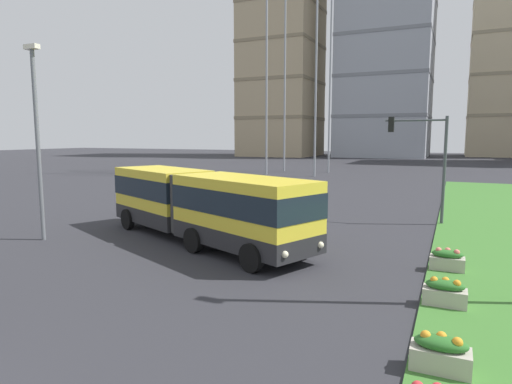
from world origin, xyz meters
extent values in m
cube|color=yellow|center=(0.67, 12.53, 1.73)|extent=(6.50, 4.62, 2.55)
cube|color=#262628|center=(0.67, 12.53, 0.80)|extent=(6.53, 4.65, 0.70)
cube|color=#19232D|center=(0.67, 12.53, 2.15)|extent=(6.55, 4.67, 0.90)
cube|color=yellow|center=(-4.92, 14.97, 1.73)|extent=(5.77, 4.42, 2.55)
cube|color=#262628|center=(-4.92, 14.97, 0.80)|extent=(5.79, 4.45, 0.70)
cube|color=#19232D|center=(-4.92, 14.97, 2.15)|extent=(5.82, 4.48, 0.90)
cylinder|color=#383838|center=(-2.09, 13.69, 1.72)|extent=(2.40, 2.40, 2.45)
cylinder|color=black|center=(2.82, 12.99, 0.50)|extent=(1.03, 0.64, 1.00)
cylinder|color=black|center=(1.85, 10.69, 0.50)|extent=(1.03, 0.64, 1.00)
cylinder|color=black|center=(-0.32, 14.30, 0.50)|extent=(1.03, 0.64, 1.00)
cylinder|color=black|center=(-1.28, 12.00, 0.50)|extent=(1.03, 0.64, 1.00)
cylinder|color=black|center=(-5.59, 16.64, 0.50)|extent=(1.03, 0.67, 1.00)
cylinder|color=black|center=(-6.62, 14.37, 0.50)|extent=(1.03, 0.67, 1.00)
sphere|color=#F9EFC6|center=(3.81, 12.20, 0.80)|extent=(0.24, 0.24, 0.24)
sphere|color=#F9EFC6|center=(3.11, 10.54, 0.80)|extent=(0.24, 0.24, 0.24)
cube|color=silver|center=(-6.00, 20.47, 0.58)|extent=(4.47, 1.99, 0.80)
cube|color=black|center=(-6.15, 20.48, 1.28)|extent=(2.45, 1.78, 0.60)
cylinder|color=black|center=(-4.46, 21.31, 0.32)|extent=(0.65, 0.25, 0.64)
cylinder|color=black|center=(-4.54, 19.51, 0.32)|extent=(0.65, 0.25, 0.64)
cylinder|color=black|center=(-7.46, 21.43, 0.32)|extent=(0.65, 0.25, 0.64)
cylinder|color=black|center=(-7.54, 19.64, 0.32)|extent=(0.65, 0.25, 0.64)
cube|color=#B7AD9E|center=(7.85, 6.50, 0.30)|extent=(1.10, 0.56, 0.44)
ellipsoid|color=#2D6B28|center=(7.85, 6.50, 0.62)|extent=(0.99, 0.50, 0.28)
sphere|color=orange|center=(7.57, 6.50, 0.72)|extent=(0.20, 0.20, 0.20)
sphere|color=orange|center=(7.85, 6.58, 0.72)|extent=(0.20, 0.20, 0.20)
sphere|color=orange|center=(8.13, 6.44, 0.72)|extent=(0.20, 0.20, 0.20)
cube|color=#B7AD9E|center=(7.85, 10.10, 0.30)|extent=(1.10, 0.56, 0.44)
ellipsoid|color=#2D6B28|center=(7.85, 10.10, 0.62)|extent=(0.99, 0.50, 0.28)
sphere|color=orange|center=(7.57, 10.10, 0.72)|extent=(0.20, 0.20, 0.20)
sphere|color=orange|center=(7.85, 10.18, 0.72)|extent=(0.20, 0.20, 0.20)
sphere|color=orange|center=(8.13, 10.04, 0.72)|extent=(0.20, 0.20, 0.20)
cube|color=#B7AD9E|center=(7.85, 13.50, 0.30)|extent=(1.10, 0.56, 0.44)
ellipsoid|color=#2D6B28|center=(7.85, 13.50, 0.62)|extent=(0.99, 0.50, 0.28)
sphere|color=#EF7566|center=(7.57, 13.50, 0.72)|extent=(0.20, 0.20, 0.20)
sphere|color=#EF7566|center=(7.85, 13.58, 0.72)|extent=(0.20, 0.20, 0.20)
sphere|color=#EF7566|center=(8.13, 13.44, 0.72)|extent=(0.20, 0.20, 0.20)
cylinder|color=#474C51|center=(7.45, 22.00, 2.79)|extent=(0.16, 0.16, 5.58)
cylinder|color=#474C51|center=(5.94, 22.00, 5.38)|extent=(3.00, 0.10, 0.10)
cube|color=black|center=(4.74, 22.00, 5.18)|extent=(0.28, 0.28, 0.80)
sphere|color=red|center=(4.74, 22.00, 5.43)|extent=(0.16, 0.16, 0.16)
sphere|color=yellow|center=(4.74, 22.00, 5.17)|extent=(0.16, 0.16, 0.16)
sphere|color=green|center=(4.74, 22.00, 4.91)|extent=(0.16, 0.16, 0.16)
cylinder|color=slate|center=(-8.50, 11.06, 4.09)|extent=(0.18, 0.18, 8.18)
cube|color=white|center=(-8.50, 11.06, 8.28)|extent=(0.70, 0.28, 0.20)
cube|color=tan|center=(-30.00, 95.16, 25.26)|extent=(16.12, 17.36, 50.51)
cube|color=#85765B|center=(-30.00, 95.16, 8.77)|extent=(16.32, 17.56, 0.70)
cube|color=#85765B|center=(-30.00, 95.16, 17.19)|extent=(16.32, 17.56, 0.70)
cube|color=#85765B|center=(-30.00, 95.16, 25.61)|extent=(16.32, 17.56, 0.70)
cube|color=#85765B|center=(-30.00, 95.16, 34.02)|extent=(16.32, 17.56, 0.70)
cube|color=#9EA3AD|center=(-7.17, 100.66, 25.58)|extent=(19.18, 19.77, 51.15)
cube|color=gray|center=(-7.17, 100.66, 8.88)|extent=(19.38, 19.97, 0.70)
cube|color=gray|center=(-7.17, 100.66, 17.40)|extent=(19.38, 19.97, 0.70)
cube|color=gray|center=(-7.17, 100.66, 25.93)|extent=(19.38, 19.97, 0.70)
cylinder|color=gray|center=(-6.65, 51.73, 17.17)|extent=(0.24, 0.24, 34.34)
cylinder|color=gray|center=(-12.65, 51.73, 17.17)|extent=(0.24, 0.24, 34.34)
cylinder|color=gray|center=(-6.65, 45.73, 17.17)|extent=(0.24, 0.24, 34.34)
cylinder|color=gray|center=(-12.65, 45.73, 17.17)|extent=(0.24, 0.24, 34.34)
camera|label=1|loc=(7.90, -2.13, 4.55)|focal=30.46mm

